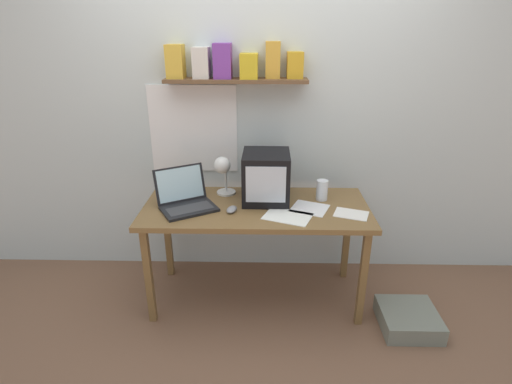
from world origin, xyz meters
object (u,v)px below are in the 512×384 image
corner_desk (256,215)px  laptop (185,198)px  loose_paper_near_laptop (310,208)px  crt_monitor (266,177)px  juice_glass (322,191)px  computer_mouse (232,209)px  desk_lamp (223,170)px  printed_handout (351,214)px  loose_paper_near_monitor (288,216)px  floor_cushion (408,319)px

corner_desk → laptop: (-0.47, -0.02, 0.13)m
corner_desk → loose_paper_near_laptop: loose_paper_near_laptop is taller
crt_monitor → corner_desk: bearing=-120.9°
juice_glass → computer_mouse: juice_glass is taller
desk_lamp → juice_glass: (0.68, -0.04, -0.14)m
printed_handout → loose_paper_near_monitor: 0.41m
laptop → loose_paper_near_laptop: laptop is taller
crt_monitor → loose_paper_near_laptop: crt_monitor is taller
corner_desk → desk_lamp: bearing=145.8°
juice_glass → computer_mouse: 0.64m
loose_paper_near_laptop → juice_glass: bearing=57.4°
computer_mouse → loose_paper_near_laptop: computer_mouse is taller
corner_desk → crt_monitor: bearing=58.4°
juice_glass → printed_handout: bearing=-55.7°
laptop → loose_paper_near_monitor: (0.67, -0.14, -0.06)m
corner_desk → loose_paper_near_laptop: (0.35, -0.04, 0.07)m
loose_paper_near_laptop → printed_handout: bearing=-17.8°
desk_lamp → loose_paper_near_monitor: desk_lamp is taller
computer_mouse → loose_paper_near_monitor: (0.36, -0.07, -0.01)m
crt_monitor → desk_lamp: (-0.30, 0.05, 0.03)m
crt_monitor → laptop: size_ratio=0.78×
corner_desk → computer_mouse: 0.20m
loose_paper_near_laptop → loose_paper_near_monitor: same height
crt_monitor → juice_glass: crt_monitor is taller
juice_glass → loose_paper_near_monitor: juice_glass is taller
corner_desk → floor_cushion: bearing=-16.8°
laptop → loose_paper_near_laptop: (0.82, -0.02, -0.06)m
crt_monitor → floor_cushion: 1.33m
desk_lamp → loose_paper_near_laptop: (0.59, -0.19, -0.20)m
desk_lamp → computer_mouse: desk_lamp is taller
juice_glass → printed_handout: (0.16, -0.23, -0.06)m
loose_paper_near_monitor → floor_cushion: 1.06m
corner_desk → laptop: 0.49m
crt_monitor → printed_handout: (0.55, -0.23, -0.17)m
crt_monitor → laptop: (-0.54, -0.13, -0.10)m
crt_monitor → loose_paper_near_monitor: size_ratio=1.01×
printed_handout → loose_paper_near_laptop: (-0.26, 0.08, -0.00)m
computer_mouse → laptop: bearing=166.7°
crt_monitor → loose_paper_near_laptop: bearing=-25.7°
desk_lamp → printed_handout: 0.91m
floor_cushion → crt_monitor: bearing=156.4°
juice_glass → desk_lamp: bearing=176.5°
corner_desk → crt_monitor: (0.07, 0.11, 0.24)m
corner_desk → juice_glass: size_ratio=10.67×
juice_glass → printed_handout: juice_glass is taller
computer_mouse → floor_cushion: (1.17, -0.21, -0.69)m
loose_paper_near_monitor → floor_cushion: loose_paper_near_monitor is taller
crt_monitor → computer_mouse: crt_monitor is taller
corner_desk → floor_cushion: 1.22m
laptop → desk_lamp: (0.24, 0.18, 0.14)m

